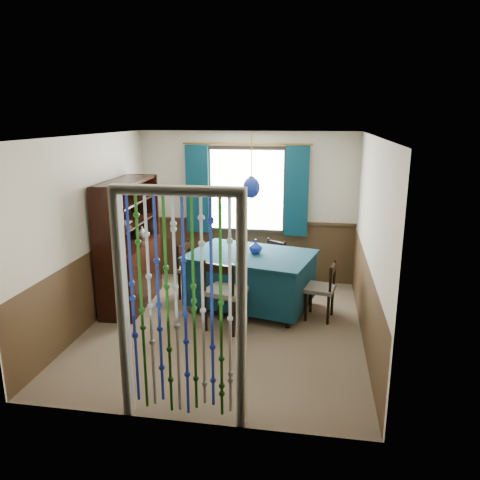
% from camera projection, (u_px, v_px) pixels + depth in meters
% --- Properties ---
extents(floor, '(4.00, 4.00, 0.00)m').
position_uv_depth(floor, '(225.00, 328.00, 6.23)').
color(floor, brown).
rests_on(floor, ground).
extents(ceiling, '(4.00, 4.00, 0.00)m').
position_uv_depth(ceiling, '(223.00, 136.00, 5.58)').
color(ceiling, silver).
rests_on(ceiling, ground).
extents(wall_back, '(3.60, 0.00, 3.60)m').
position_uv_depth(wall_back, '(247.00, 207.00, 7.81)').
color(wall_back, beige).
rests_on(wall_back, ground).
extents(wall_front, '(3.60, 0.00, 3.60)m').
position_uv_depth(wall_front, '(178.00, 295.00, 4.00)').
color(wall_front, beige).
rests_on(wall_front, ground).
extents(wall_left, '(0.00, 4.00, 4.00)m').
position_uv_depth(wall_left, '(91.00, 231.00, 6.19)').
color(wall_left, beige).
rests_on(wall_left, ground).
extents(wall_right, '(0.00, 4.00, 4.00)m').
position_uv_depth(wall_right, '(370.00, 243.00, 5.62)').
color(wall_right, beige).
rests_on(wall_right, ground).
extents(wainscot_back, '(3.60, 0.00, 3.60)m').
position_uv_depth(wainscot_back, '(247.00, 251.00, 7.99)').
color(wainscot_back, '#3F2B18').
rests_on(wainscot_back, ground).
extents(wainscot_front, '(3.60, 0.00, 3.60)m').
position_uv_depth(wainscot_front, '(182.00, 372.00, 4.21)').
color(wainscot_front, '#3F2B18').
rests_on(wainscot_front, ground).
extents(wainscot_left, '(0.00, 4.00, 4.00)m').
position_uv_depth(wainscot_left, '(96.00, 285.00, 6.38)').
color(wainscot_left, '#3F2B18').
rests_on(wainscot_left, ground).
extents(wainscot_right, '(0.00, 4.00, 4.00)m').
position_uv_depth(wainscot_right, '(365.00, 301.00, 5.82)').
color(wainscot_right, '#3F2B18').
rests_on(wainscot_right, ground).
extents(window, '(1.32, 0.12, 1.42)m').
position_uv_depth(window, '(247.00, 190.00, 7.69)').
color(window, black).
rests_on(window, wall_back).
extents(doorway, '(1.16, 0.12, 2.18)m').
position_uv_depth(doorway, '(181.00, 314.00, 4.11)').
color(doorway, silver).
rests_on(doorway, ground).
extents(dining_table, '(1.94, 1.55, 0.83)m').
position_uv_depth(dining_table, '(251.00, 277.00, 6.76)').
color(dining_table, '#0A2A38').
rests_on(dining_table, floor).
extents(chair_near, '(0.59, 0.58, 0.98)m').
position_uv_depth(chair_near, '(225.00, 292.00, 6.07)').
color(chair_near, black).
rests_on(chair_near, floor).
extents(chair_far, '(0.54, 0.54, 0.82)m').
position_uv_depth(chair_far, '(271.00, 264.00, 7.46)').
color(chair_far, black).
rests_on(chair_far, floor).
extents(chair_left, '(0.49, 0.51, 0.86)m').
position_uv_depth(chair_left, '(192.00, 269.00, 7.17)').
color(chair_left, black).
rests_on(chair_left, floor).
extents(chair_right, '(0.45, 0.47, 0.82)m').
position_uv_depth(chair_right, '(322.00, 289.00, 6.41)').
color(chair_right, black).
rests_on(chair_right, floor).
extents(sideboard, '(0.54, 1.44, 1.86)m').
position_uv_depth(sideboard, '(130.00, 263.00, 6.88)').
color(sideboard, black).
rests_on(sideboard, floor).
extents(pendant_lamp, '(0.24, 0.24, 0.87)m').
position_uv_depth(pendant_lamp, '(251.00, 187.00, 6.42)').
color(pendant_lamp, olive).
rests_on(pendant_lamp, ceiling).
extents(vase_table, '(0.19, 0.19, 0.18)m').
position_uv_depth(vase_table, '(256.00, 247.00, 6.68)').
color(vase_table, navy).
rests_on(vase_table, dining_table).
extents(bowl_shelf, '(0.25, 0.25, 0.05)m').
position_uv_depth(bowl_shelf, '(124.00, 223.00, 6.46)').
color(bowl_shelf, beige).
rests_on(bowl_shelf, sideboard).
extents(vase_sideboard, '(0.23, 0.23, 0.19)m').
position_uv_depth(vase_sideboard, '(142.00, 231.00, 7.14)').
color(vase_sideboard, beige).
rests_on(vase_sideboard, sideboard).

